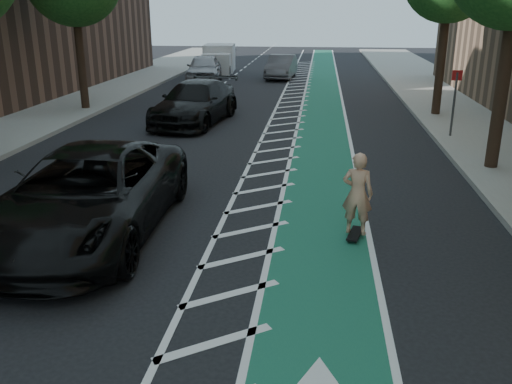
# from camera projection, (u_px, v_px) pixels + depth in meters

# --- Properties ---
(ground) EXTENTS (120.00, 120.00, 0.00)m
(ground) POSITION_uv_depth(u_px,v_px,m) (143.00, 290.00, 9.22)
(ground) COLOR black
(ground) RESTS_ON ground
(bike_lane) EXTENTS (2.00, 90.00, 0.01)m
(bike_lane) POSITION_uv_depth(u_px,v_px,m) (322.00, 149.00, 18.28)
(bike_lane) COLOR #185646
(bike_lane) RESTS_ON ground
(buffer_strip) EXTENTS (1.40, 90.00, 0.01)m
(buffer_strip) POSITION_uv_depth(u_px,v_px,m) (278.00, 148.00, 18.45)
(buffer_strip) COLOR silver
(buffer_strip) RESTS_ON ground
(curb_right) EXTENTS (0.12, 90.00, 0.16)m
(curb_right) POSITION_uv_depth(u_px,v_px,m) (446.00, 151.00, 17.80)
(curb_right) COLOR gray
(curb_right) RESTS_ON ground
(curb_left) EXTENTS (0.12, 90.00, 0.16)m
(curb_left) POSITION_uv_depth(u_px,v_px,m) (40.00, 139.00, 19.37)
(curb_left) COLOR gray
(curb_left) RESTS_ON ground
(sign_post) EXTENTS (0.35, 0.08, 2.47)m
(sign_post) POSITION_uv_depth(u_px,v_px,m) (454.00, 102.00, 19.21)
(sign_post) COLOR #4C4C4C
(sign_post) RESTS_ON ground
(skateboard) EXTENTS (0.40, 0.83, 0.11)m
(skateboard) POSITION_uv_depth(u_px,v_px,m) (355.00, 234.00, 11.27)
(skateboard) COLOR black
(skateboard) RESTS_ON ground
(skateboarder) EXTENTS (0.71, 0.55, 1.73)m
(skateboarder) POSITION_uv_depth(u_px,v_px,m) (357.00, 194.00, 10.99)
(skateboarder) COLOR tan
(skateboarder) RESTS_ON skateboard
(suv_near) EXTENTS (3.17, 6.57, 1.80)m
(suv_near) POSITION_uv_depth(u_px,v_px,m) (88.00, 194.00, 11.17)
(suv_near) COLOR black
(suv_near) RESTS_ON ground
(suv_far) EXTENTS (3.11, 6.06, 1.68)m
(suv_far) POSITION_uv_depth(u_px,v_px,m) (195.00, 103.00, 22.25)
(suv_far) COLOR black
(suv_far) RESTS_ON ground
(car_silver) EXTENTS (2.59, 5.24, 1.72)m
(car_silver) POSITION_uv_depth(u_px,v_px,m) (204.00, 68.00, 34.60)
(car_silver) COLOR #A19FA5
(car_silver) RESTS_ON ground
(car_grey) EXTENTS (1.96, 4.77, 1.54)m
(car_grey) POSITION_uv_depth(u_px,v_px,m) (281.00, 67.00, 36.30)
(car_grey) COLOR #555459
(car_grey) RESTS_ON ground
(box_truck) EXTENTS (2.45, 4.83, 1.95)m
(box_truck) POSITION_uv_depth(u_px,v_px,m) (219.00, 60.00, 39.77)
(box_truck) COLOR silver
(box_truck) RESTS_ON ground
(barrel_a) EXTENTS (0.58, 0.58, 0.79)m
(barrel_a) POSITION_uv_depth(u_px,v_px,m) (100.00, 195.00, 12.73)
(barrel_a) COLOR orange
(barrel_a) RESTS_ON ground
(barrel_b) EXTENTS (0.72, 0.72, 0.98)m
(barrel_b) POSITION_uv_depth(u_px,v_px,m) (203.00, 114.00, 21.84)
(barrel_b) COLOR #FF540D
(barrel_b) RESTS_ON ground
(barrel_c) EXTENTS (0.59, 0.59, 0.81)m
(barrel_c) POSITION_uv_depth(u_px,v_px,m) (179.00, 97.00, 26.57)
(barrel_c) COLOR orange
(barrel_c) RESTS_ON ground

